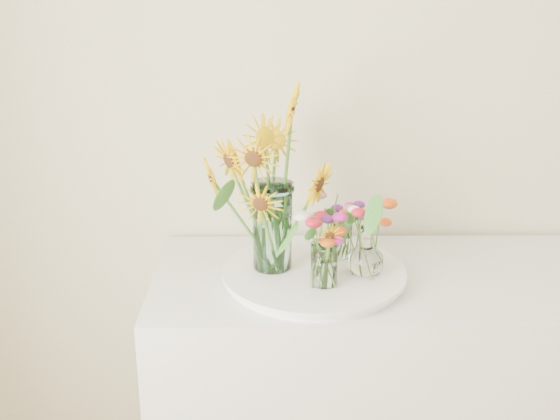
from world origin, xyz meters
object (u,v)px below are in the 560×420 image
at_px(counter, 388,407).
at_px(small_vase_b, 366,251).
at_px(tray, 314,276).
at_px(small_vase_c, 341,241).
at_px(small_vase_a, 324,265).
at_px(mason_jar, 272,226).

xyz_separation_m(counter, small_vase_b, (-0.10, -0.05, 0.55)).
bearing_deg(tray, small_vase_b, -8.09).
distance_m(counter, small_vase_c, 0.56).
xyz_separation_m(small_vase_a, small_vase_c, (0.06, 0.18, -0.01)).
relative_size(counter, tray, 2.83).
distance_m(tray, mason_jar, 0.18).
distance_m(small_vase_b, small_vase_c, 0.13).
height_order(counter, small_vase_a, small_vase_a).
relative_size(counter, small_vase_c, 12.91).
relative_size(small_vase_a, small_vase_b, 0.86).
xyz_separation_m(small_vase_a, small_vase_b, (0.12, 0.07, 0.01)).
bearing_deg(tray, small_vase_c, 48.74).
bearing_deg(counter, tray, -173.06).
distance_m(tray, small_vase_a, 0.12).
xyz_separation_m(counter, small_vase_c, (-0.16, 0.07, 0.53)).
relative_size(mason_jar, small_vase_c, 2.37).
relative_size(tray, small_vase_b, 3.44).
bearing_deg(small_vase_b, mason_jar, 170.62).
bearing_deg(small_vase_a, small_vase_c, 71.30).
height_order(tray, small_vase_b, small_vase_b).
height_order(small_vase_a, small_vase_c, small_vase_a).
bearing_deg(counter, small_vase_a, -151.54).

